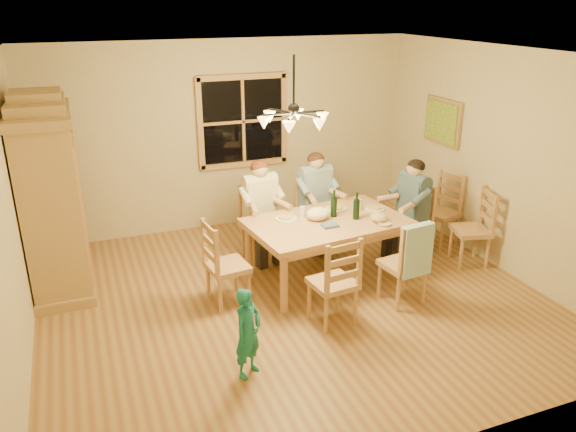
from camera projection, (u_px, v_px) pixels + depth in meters
name	position (u px, v px, depth m)	size (l,w,h in m)	color
floor	(293.00, 298.00, 6.43)	(5.50, 5.50, 0.00)	brown
ceiling	(294.00, 54.00, 5.44)	(5.50, 5.00, 0.02)	white
wall_back	(229.00, 136.00, 8.11)	(5.50, 0.02, 2.70)	tan
wall_left	(8.00, 222.00, 5.01)	(0.02, 5.00, 2.70)	tan
wall_right	(502.00, 161.00, 6.86)	(0.02, 5.00, 2.70)	tan
window	(243.00, 121.00, 8.07)	(1.30, 0.06, 1.30)	black
painting	(442.00, 122.00, 7.80)	(0.06, 0.78, 0.64)	olive
chandelier	(294.00, 118.00, 5.67)	(0.77, 0.68, 0.71)	black
armoire	(53.00, 202.00, 6.36)	(0.66, 1.40, 2.30)	olive
dining_table	(327.00, 228.00, 6.66)	(1.96, 1.33, 0.76)	#AD764D
chair_far_left	(261.00, 237.00, 7.30)	(0.49, 0.47, 0.99)	#AB7A4B
chair_far_right	(315.00, 226.00, 7.66)	(0.49, 0.47, 0.99)	#AB7A4B
chair_near_left	(332.00, 296.00, 5.87)	(0.49, 0.47, 0.99)	#AB7A4B
chair_near_right	(402.00, 277.00, 6.28)	(0.49, 0.47, 0.99)	#AB7A4B
chair_end_left	(228.00, 279.00, 6.23)	(0.47, 0.49, 0.99)	#AB7A4B
chair_end_right	(409.00, 236.00, 7.35)	(0.47, 0.49, 0.99)	#AB7A4B
adult_woman	(260.00, 198.00, 7.11)	(0.43, 0.46, 0.87)	beige
adult_plaid_man	(316.00, 189.00, 7.46)	(0.43, 0.46, 0.87)	#2D4F7D
adult_slate_man	(413.00, 197.00, 7.15)	(0.46, 0.43, 0.87)	#3F5465
towel	(416.00, 251.00, 5.97)	(0.38, 0.10, 0.58)	#98C4CF
wine_bottle_a	(334.00, 203.00, 6.68)	(0.08, 0.08, 0.33)	black
wine_bottle_b	(356.00, 206.00, 6.61)	(0.08, 0.08, 0.33)	black
plate_woman	(286.00, 219.00, 6.65)	(0.26, 0.26, 0.02)	white
plate_plaid	(336.00, 209.00, 6.96)	(0.26, 0.26, 0.02)	white
plate_slate	(374.00, 208.00, 6.97)	(0.26, 0.26, 0.02)	white
wine_glass_a	(302.00, 212.00, 6.68)	(0.06, 0.06, 0.14)	silver
wine_glass_b	(359.00, 205.00, 6.92)	(0.06, 0.06, 0.14)	silver
cap	(379.00, 217.00, 6.56)	(0.20, 0.20, 0.11)	tan
napkin	(330.00, 225.00, 6.44)	(0.18, 0.14, 0.03)	#495F86
cloth_bundle	(318.00, 214.00, 6.61)	(0.28, 0.22, 0.15)	beige
child	(248.00, 333.00, 4.99)	(0.31, 0.21, 0.86)	#1A7671
chair_spare_front	(469.00, 241.00, 7.18)	(0.52, 0.54, 0.99)	#AB7A4B
chair_spare_back	(439.00, 223.00, 7.75)	(0.54, 0.55, 0.99)	#AB7A4B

